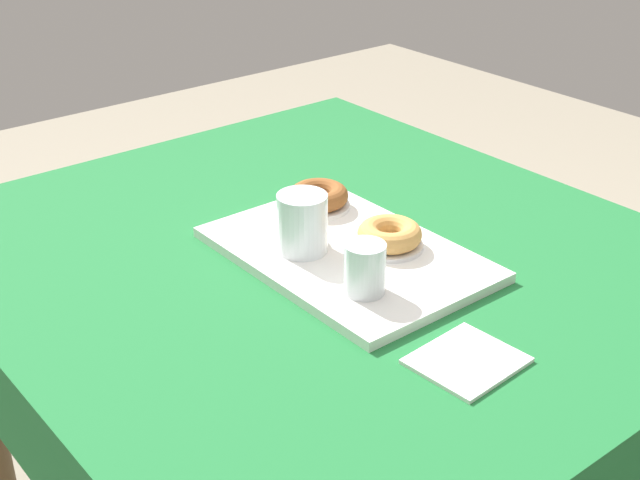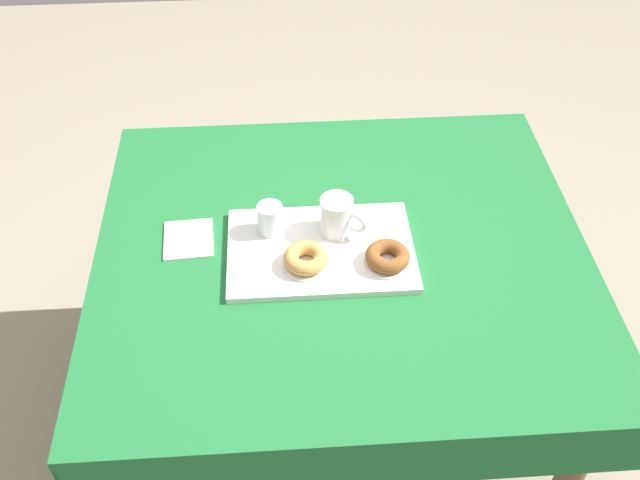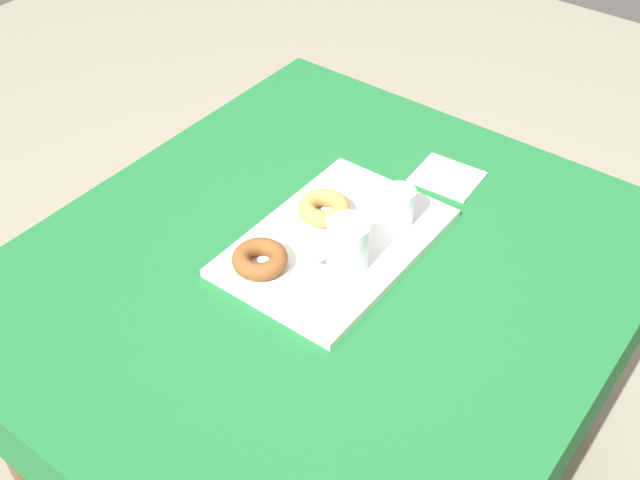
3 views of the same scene
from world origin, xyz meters
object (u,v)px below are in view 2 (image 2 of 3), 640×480
Objects in this scene: paper_napkin at (189,239)px; donut_plate_left at (306,264)px; sugar_donut_right at (388,256)px; dining_table at (341,276)px; sugar_donut_left at (306,258)px; water_glass_near at (270,220)px; tea_mug_left at (337,217)px; donut_plate_right at (387,262)px; serving_tray at (321,250)px.

donut_plate_left is at bearing -23.40° from paper_napkin.
sugar_donut_right is at bearing -15.25° from paper_napkin.
dining_table is 0.19m from sugar_donut_left.
paper_napkin is at bearing -179.36° from water_glass_near.
donut_plate_right is (0.11, -0.12, -0.04)m from tea_mug_left.
serving_tray reaches higher than paper_napkin.
sugar_donut_right is at bearing -48.21° from tea_mug_left.
sugar_donut_right is 0.50m from paper_napkin.
donut_plate_left is (-0.08, -0.12, -0.04)m from tea_mug_left.
donut_plate_left is 1.06× the size of sugar_donut_left.
donut_plate_left and donut_plate_right have the same top height.
sugar_donut_right is (0.00, 0.00, 0.02)m from donut_plate_right.
dining_table is 10.82× the size of donut_plate_right.
sugar_donut_left is at bearing 0.00° from donut_plate_left.
tea_mug_left is 1.00× the size of donut_plate_right.
donut_plate_left is at bearing -141.79° from dining_table.
donut_plate_left is 0.81× the size of paper_napkin.
donut_plate_right reaches higher than dining_table.
donut_plate_left reaches higher than serving_tray.
dining_table is at bearing 141.49° from sugar_donut_right.
donut_plate_right is at bearing 0.00° from sugar_donut_right.
sugar_donut_right is (0.27, -0.13, -0.01)m from water_glass_near.
sugar_donut_left is 0.19m from sugar_donut_right.
paper_napkin is at bearing 172.30° from dining_table.
water_glass_near is 0.75× the size of sugar_donut_left.
serving_tray is 0.33m from paper_napkin.
donut_plate_left reaches higher than paper_napkin.
dining_table is 10.82× the size of donut_plate_left.
tea_mug_left reaches higher than sugar_donut_right.
tea_mug_left reaches higher than donut_plate_right.
water_glass_near is (-0.12, 0.07, 0.05)m from serving_tray.
dining_table is at bearing 38.21° from sugar_donut_left.
serving_tray is at bearing -11.45° from paper_napkin.
water_glass_near is (-0.16, 0.01, -0.01)m from tea_mug_left.
water_glass_near is 0.75× the size of sugar_donut_right.
sugar_donut_right is (0.11, -0.12, -0.02)m from tea_mug_left.
donut_plate_left is (0.08, -0.13, -0.03)m from water_glass_near.
donut_plate_right is (0.27, -0.13, -0.03)m from water_glass_near.
tea_mug_left is 1.06× the size of sugar_donut_left.
tea_mug_left is 0.14m from sugar_donut_left.
donut_plate_right is at bearing -38.51° from dining_table.
sugar_donut_left is 0.19m from donut_plate_right.
serving_tray is 0.17m from donut_plate_right.
tea_mug_left is (-0.01, 0.04, 0.17)m from dining_table.
dining_table is at bearing 141.49° from donut_plate_right.
sugar_donut_right reaches higher than dining_table.
water_glass_near is at bearing 150.33° from serving_tray.
paper_napkin is (-0.48, 0.13, -0.02)m from donut_plate_right.
dining_table is 0.19m from sugar_donut_right.
donut_plate_right is at bearing -48.21° from tea_mug_left.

